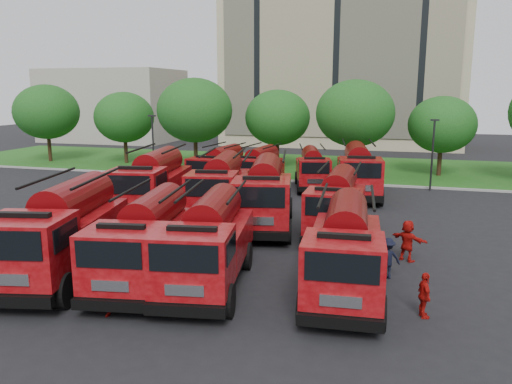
% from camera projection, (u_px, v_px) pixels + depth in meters
% --- Properties ---
extents(ground, '(140.00, 140.00, 0.00)m').
position_uv_depth(ground, '(177.00, 246.00, 23.06)').
color(ground, black).
rests_on(ground, ground).
extents(lawn, '(70.00, 16.00, 0.12)m').
position_uv_depth(lawn, '(292.00, 166.00, 47.55)').
color(lawn, '#1A4713').
rests_on(lawn, ground).
extents(curb, '(70.00, 0.30, 0.14)m').
position_uv_depth(curb, '(271.00, 180.00, 39.92)').
color(curb, gray).
rests_on(curb, ground).
extents(apartment_building, '(30.00, 14.18, 25.00)m').
position_uv_depth(apartment_building, '(343.00, 48.00, 65.21)').
color(apartment_building, '#BFB48E').
rests_on(apartment_building, ground).
extents(side_building, '(18.00, 12.00, 10.00)m').
position_uv_depth(side_building, '(114.00, 105.00, 71.60)').
color(side_building, '#9D988B').
rests_on(side_building, ground).
extents(tree_0, '(6.30, 6.30, 7.70)m').
position_uv_depth(tree_0, '(47.00, 112.00, 49.25)').
color(tree_0, '#382314').
rests_on(tree_0, ground).
extents(tree_1, '(5.71, 5.71, 6.98)m').
position_uv_depth(tree_1, '(124.00, 117.00, 48.13)').
color(tree_1, '#382314').
rests_on(tree_1, ground).
extents(tree_2, '(6.72, 6.72, 8.22)m').
position_uv_depth(tree_2, '(195.00, 110.00, 44.41)').
color(tree_2, '#382314').
rests_on(tree_2, ground).
extents(tree_3, '(5.88, 5.88, 7.19)m').
position_uv_depth(tree_3, '(278.00, 118.00, 45.02)').
color(tree_3, '#382314').
rests_on(tree_3, ground).
extents(tree_4, '(6.55, 6.55, 8.01)m').
position_uv_depth(tree_4, '(355.00, 113.00, 41.62)').
color(tree_4, '#382314').
rests_on(tree_4, ground).
extents(tree_5, '(5.46, 5.46, 6.68)m').
position_uv_depth(tree_5, '(442.00, 125.00, 40.85)').
color(tree_5, '#382314').
rests_on(tree_5, ground).
extents(lamp_post_0, '(0.60, 0.25, 5.11)m').
position_uv_depth(lamp_post_0, '(153.00, 142.00, 41.38)').
color(lamp_post_0, black).
rests_on(lamp_post_0, ground).
extents(lamp_post_1, '(0.60, 0.25, 5.11)m').
position_uv_depth(lamp_post_1, '(433.00, 150.00, 35.47)').
color(lamp_post_1, black).
rests_on(lamp_post_1, ground).
extents(fire_truck_0, '(4.29, 8.25, 3.58)m').
position_uv_depth(fire_truck_0, '(63.00, 231.00, 19.06)').
color(fire_truck_0, black).
rests_on(fire_truck_0, ground).
extents(fire_truck_1, '(3.58, 7.40, 3.23)m').
position_uv_depth(fire_truck_1, '(147.00, 240.00, 18.54)').
color(fire_truck_1, black).
rests_on(fire_truck_1, ground).
extents(fire_truck_2, '(3.59, 7.47, 3.26)m').
position_uv_depth(fire_truck_2, '(209.00, 242.00, 18.19)').
color(fire_truck_2, black).
rests_on(fire_truck_2, ground).
extents(fire_truck_3, '(3.03, 7.30, 3.25)m').
position_uv_depth(fire_truck_3, '(345.00, 250.00, 17.36)').
color(fire_truck_3, black).
rests_on(fire_truck_3, ground).
extents(fire_truck_4, '(3.99, 8.33, 3.64)m').
position_uv_depth(fire_truck_4, '(153.00, 183.00, 28.69)').
color(fire_truck_4, black).
rests_on(fire_truck_4, ground).
extents(fire_truck_5, '(3.81, 7.84, 3.42)m').
position_uv_depth(fire_truck_5, '(220.00, 186.00, 28.47)').
color(fire_truck_5, black).
rests_on(fire_truck_5, ground).
extents(fire_truck_6, '(4.18, 8.18, 3.56)m').
position_uv_depth(fire_truck_6, '(265.00, 194.00, 26.01)').
color(fire_truck_6, black).
rests_on(fire_truck_6, ground).
extents(fire_truck_7, '(2.60, 6.95, 3.15)m').
position_uv_depth(fire_truck_7, '(337.00, 203.00, 24.77)').
color(fire_truck_7, black).
rests_on(fire_truck_7, ground).
extents(fire_truck_8, '(2.83, 6.83, 3.04)m').
position_uv_depth(fire_truck_8, '(220.00, 168.00, 36.43)').
color(fire_truck_8, black).
rests_on(fire_truck_8, ground).
extents(fire_truck_9, '(2.86, 6.73, 2.98)m').
position_uv_depth(fire_truck_9, '(257.00, 168.00, 36.55)').
color(fire_truck_9, black).
rests_on(fire_truck_9, ground).
extents(fire_truck_10, '(3.62, 6.73, 2.91)m').
position_uv_depth(fire_truck_10, '(312.00, 169.00, 36.55)').
color(fire_truck_10, black).
rests_on(fire_truck_10, ground).
extents(fire_truck_11, '(3.69, 7.96, 3.49)m').
position_uv_depth(fire_truck_11, '(358.00, 171.00, 33.65)').
color(fire_truck_11, black).
rests_on(fire_truck_11, ground).
extents(firefighter_0, '(0.69, 0.66, 1.53)m').
position_uv_depth(firefighter_0, '(211.00, 307.00, 16.56)').
color(firefighter_0, black).
rests_on(firefighter_0, ground).
extents(firefighter_1, '(0.94, 0.81, 1.69)m').
position_uv_depth(firefighter_1, '(104.00, 315.00, 16.01)').
color(firefighter_1, '#AC100D').
rests_on(firefighter_1, ground).
extents(firefighter_2, '(0.74, 0.98, 1.49)m').
position_uv_depth(firefighter_2, '(423.00, 317.00, 15.84)').
color(firefighter_2, '#AC100D').
rests_on(firefighter_2, ground).
extents(firefighter_3, '(1.16, 0.89, 1.61)m').
position_uv_depth(firefighter_3, '(386.00, 278.00, 19.17)').
color(firefighter_3, black).
rests_on(firefighter_3, ground).
extents(firefighter_4, '(1.10, 0.99, 1.88)m').
position_uv_depth(firefighter_4, '(111.00, 242.00, 23.75)').
color(firefighter_4, '#AC100D').
rests_on(firefighter_4, ground).
extents(firefighter_5, '(1.76, 1.48, 1.77)m').
position_uv_depth(firefighter_5, '(406.00, 261.00, 21.13)').
color(firefighter_5, '#AC100D').
rests_on(firefighter_5, ground).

